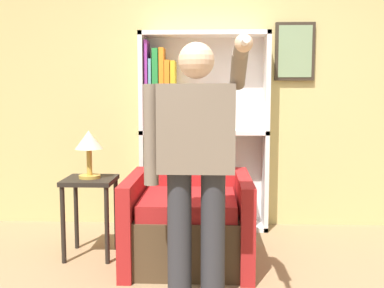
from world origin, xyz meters
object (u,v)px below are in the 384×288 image
at_px(bookcase, 187,133).
at_px(side_table, 90,194).
at_px(armchair, 189,211).
at_px(person_standing, 196,156).
at_px(table_lamp, 89,144).

distance_m(bookcase, side_table, 1.18).
xyz_separation_m(bookcase, armchair, (0.06, -0.85, -0.54)).
relative_size(bookcase, armchair, 1.45).
bearing_deg(person_standing, armchair, 95.75).
height_order(armchair, table_lamp, armchair).
distance_m(side_table, table_lamp, 0.40).
distance_m(armchair, side_table, 0.80).
height_order(person_standing, table_lamp, person_standing).
height_order(bookcase, person_standing, bookcase).
xyz_separation_m(armchair, side_table, (-0.79, 0.03, 0.12)).
bearing_deg(person_standing, side_table, 137.64).
xyz_separation_m(bookcase, person_standing, (0.13, -1.61, -0.00)).
height_order(armchair, side_table, armchair).
distance_m(armchair, table_lamp, 0.95).
height_order(armchair, person_standing, person_standing).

